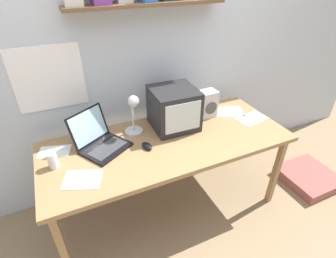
{
  "coord_description": "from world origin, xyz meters",
  "views": [
    {
      "loc": [
        -0.69,
        -1.49,
        1.9
      ],
      "look_at": [
        0.0,
        0.0,
        0.84
      ],
      "focal_mm": 28.0,
      "sensor_mm": 36.0,
      "label": 1
    }
  ],
  "objects_px": {
    "laptop": "(98,139)",
    "loose_paper_near_monitor": "(228,112)",
    "open_notebook": "(54,151)",
    "floor_cushion": "(309,177)",
    "corner_desk": "(168,146)",
    "computer_mouse": "(147,146)",
    "crt_monitor": "(174,108)",
    "juice_glass": "(53,161)",
    "desk_lamp": "(134,112)",
    "loose_paper_near_laptop": "(82,179)",
    "printed_handout": "(252,119)",
    "space_heater": "(207,104)"
  },
  "relations": [
    {
      "from": "laptop",
      "to": "computer_mouse",
      "type": "relative_size",
      "value": 3.78
    },
    {
      "from": "open_notebook",
      "to": "loose_paper_near_monitor",
      "type": "bearing_deg",
      "value": -1.38
    },
    {
      "from": "crt_monitor",
      "to": "laptop",
      "type": "xyz_separation_m",
      "value": [
        -0.62,
        -0.03,
        -0.1
      ]
    },
    {
      "from": "corner_desk",
      "to": "computer_mouse",
      "type": "distance_m",
      "value": 0.2
    },
    {
      "from": "space_heater",
      "to": "printed_handout",
      "type": "xyz_separation_m",
      "value": [
        0.33,
        -0.21,
        -0.12
      ]
    },
    {
      "from": "laptop",
      "to": "printed_handout",
      "type": "height_order",
      "value": "laptop"
    },
    {
      "from": "loose_paper_near_monitor",
      "to": "open_notebook",
      "type": "height_order",
      "value": "same"
    },
    {
      "from": "crt_monitor",
      "to": "juice_glass",
      "type": "relative_size",
      "value": 3.18
    },
    {
      "from": "space_heater",
      "to": "floor_cushion",
      "type": "distance_m",
      "value": 1.36
    },
    {
      "from": "crt_monitor",
      "to": "computer_mouse",
      "type": "relative_size",
      "value": 3.17
    },
    {
      "from": "loose_paper_near_monitor",
      "to": "floor_cushion",
      "type": "height_order",
      "value": "loose_paper_near_monitor"
    },
    {
      "from": "corner_desk",
      "to": "floor_cushion",
      "type": "relative_size",
      "value": 3.82
    },
    {
      "from": "space_heater",
      "to": "loose_paper_near_monitor",
      "type": "xyz_separation_m",
      "value": [
        0.22,
        -0.02,
        -0.12
      ]
    },
    {
      "from": "laptop",
      "to": "juice_glass",
      "type": "bearing_deg",
      "value": 167.82
    },
    {
      "from": "printed_handout",
      "to": "desk_lamp",
      "type": "bearing_deg",
      "value": 168.54
    },
    {
      "from": "juice_glass",
      "to": "computer_mouse",
      "type": "relative_size",
      "value": 1.0
    },
    {
      "from": "loose_paper_near_monitor",
      "to": "space_heater",
      "type": "bearing_deg",
      "value": 174.44
    },
    {
      "from": "crt_monitor",
      "to": "loose_paper_near_laptop",
      "type": "relative_size",
      "value": 1.32
    },
    {
      "from": "computer_mouse",
      "to": "space_heater",
      "type": "bearing_deg",
      "value": 18.81
    },
    {
      "from": "open_notebook",
      "to": "floor_cushion",
      "type": "height_order",
      "value": "open_notebook"
    },
    {
      "from": "crt_monitor",
      "to": "printed_handout",
      "type": "bearing_deg",
      "value": -13.21
    },
    {
      "from": "desk_lamp",
      "to": "laptop",
      "type": "bearing_deg",
      "value": -170.98
    },
    {
      "from": "loose_paper_near_laptop",
      "to": "floor_cushion",
      "type": "distance_m",
      "value": 2.22
    },
    {
      "from": "floor_cushion",
      "to": "loose_paper_near_laptop",
      "type": "bearing_deg",
      "value": 176.41
    },
    {
      "from": "loose_paper_near_laptop",
      "to": "open_notebook",
      "type": "distance_m",
      "value": 0.4
    },
    {
      "from": "computer_mouse",
      "to": "corner_desk",
      "type": "bearing_deg",
      "value": 8.03
    },
    {
      "from": "desk_lamp",
      "to": "computer_mouse",
      "type": "relative_size",
      "value": 2.92
    },
    {
      "from": "desk_lamp",
      "to": "juice_glass",
      "type": "distance_m",
      "value": 0.65
    },
    {
      "from": "computer_mouse",
      "to": "floor_cushion",
      "type": "distance_m",
      "value": 1.79
    },
    {
      "from": "desk_lamp",
      "to": "loose_paper_near_laptop",
      "type": "height_order",
      "value": "desk_lamp"
    },
    {
      "from": "floor_cushion",
      "to": "desk_lamp",
      "type": "bearing_deg",
      "value": 163.4
    },
    {
      "from": "laptop",
      "to": "open_notebook",
      "type": "relative_size",
      "value": 1.75
    },
    {
      "from": "crt_monitor",
      "to": "loose_paper_near_laptop",
      "type": "bearing_deg",
      "value": -154.75
    },
    {
      "from": "corner_desk",
      "to": "loose_paper_near_laptop",
      "type": "xyz_separation_m",
      "value": [
        -0.67,
        -0.17,
        0.06
      ]
    },
    {
      "from": "juice_glass",
      "to": "crt_monitor",
      "type": "bearing_deg",
      "value": 8.27
    },
    {
      "from": "desk_lamp",
      "to": "floor_cushion",
      "type": "xyz_separation_m",
      "value": [
        1.64,
        -0.49,
        -0.89
      ]
    },
    {
      "from": "desk_lamp",
      "to": "printed_handout",
      "type": "xyz_separation_m",
      "value": [
        1.0,
        -0.2,
        -0.19
      ]
    },
    {
      "from": "floor_cushion",
      "to": "corner_desk",
      "type": "bearing_deg",
      "value": 168.16
    },
    {
      "from": "space_heater",
      "to": "floor_cushion",
      "type": "xyz_separation_m",
      "value": [
        0.97,
        -0.49,
        -0.81
      ]
    },
    {
      "from": "laptop",
      "to": "loose_paper_near_monitor",
      "type": "relative_size",
      "value": 1.4
    },
    {
      "from": "open_notebook",
      "to": "juice_glass",
      "type": "bearing_deg",
      "value": -94.06
    },
    {
      "from": "open_notebook",
      "to": "desk_lamp",
      "type": "bearing_deg",
      "value": -2.06
    },
    {
      "from": "desk_lamp",
      "to": "loose_paper_near_monitor",
      "type": "xyz_separation_m",
      "value": [
        0.88,
        -0.01,
        -0.19
      ]
    },
    {
      "from": "loose_paper_near_monitor",
      "to": "juice_glass",
      "type": "bearing_deg",
      "value": -174.63
    },
    {
      "from": "crt_monitor",
      "to": "laptop",
      "type": "distance_m",
      "value": 0.63
    },
    {
      "from": "space_heater",
      "to": "computer_mouse",
      "type": "xyz_separation_m",
      "value": [
        -0.64,
        -0.22,
        -0.1
      ]
    },
    {
      "from": "printed_handout",
      "to": "open_notebook",
      "type": "relative_size",
      "value": 1.14
    },
    {
      "from": "printed_handout",
      "to": "open_notebook",
      "type": "bearing_deg",
      "value": 172.05
    },
    {
      "from": "desk_lamp",
      "to": "juice_glass",
      "type": "bearing_deg",
      "value": -165.75
    },
    {
      "from": "juice_glass",
      "to": "space_heater",
      "type": "bearing_deg",
      "value": 7.21
    }
  ]
}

